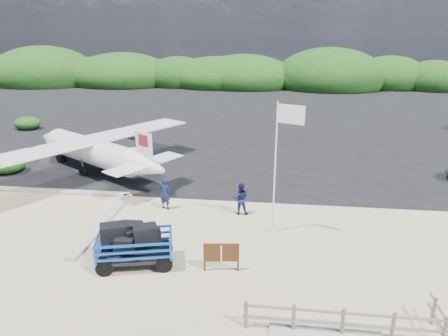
# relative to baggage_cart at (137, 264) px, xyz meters

# --- Properties ---
(ground) EXTENTS (160.00, 160.00, 0.00)m
(ground) POSITION_rel_baggage_cart_xyz_m (1.69, 1.87, 0.00)
(ground) COLOR beige
(asphalt_apron) EXTENTS (90.00, 50.00, 0.04)m
(asphalt_apron) POSITION_rel_baggage_cart_xyz_m (1.69, 31.87, 0.00)
(asphalt_apron) COLOR #B2B2B2
(asphalt_apron) RESTS_ON ground
(lagoon) EXTENTS (9.00, 7.00, 0.40)m
(lagoon) POSITION_rel_baggage_cart_xyz_m (-7.31, 3.37, 0.00)
(lagoon) COLOR #B2B2B2
(lagoon) RESTS_ON ground
(vegetation_band) EXTENTS (124.00, 8.00, 4.40)m
(vegetation_band) POSITION_rel_baggage_cart_xyz_m (1.69, 56.87, 0.00)
(vegetation_band) COLOR #B2B2B2
(vegetation_band) RESTS_ON ground
(fence) EXTENTS (6.40, 2.00, 1.10)m
(fence) POSITION_rel_baggage_cart_xyz_m (7.69, -3.13, 0.00)
(fence) COLOR #B2B2B2
(fence) RESTS_ON ground
(baggage_cart) EXTENTS (3.54, 2.53, 1.60)m
(baggage_cart) POSITION_rel_baggage_cart_xyz_m (0.00, 0.00, 0.00)
(baggage_cart) COLOR blue
(baggage_cart) RESTS_ON ground
(flagpole) EXTENTS (1.35, 0.97, 6.22)m
(flagpole) POSITION_rel_baggage_cart_xyz_m (5.50, 3.56, 0.00)
(flagpole) COLOR white
(flagpole) RESTS_ON ground
(signboard) EXTENTS (1.51, 0.32, 1.24)m
(signboard) POSITION_rel_baggage_cart_xyz_m (3.50, -0.02, 0.00)
(signboard) COLOR #502F16
(signboard) RESTS_ON ground
(crew_a) EXTENTS (0.74, 0.59, 1.78)m
(crew_a) POSITION_rel_baggage_cart_xyz_m (-0.22, 5.47, 0.89)
(crew_a) COLOR #131A49
(crew_a) RESTS_ON ground
(crew_b) EXTENTS (0.86, 0.68, 1.71)m
(crew_b) POSITION_rel_baggage_cart_xyz_m (3.82, 5.32, 0.86)
(crew_b) COLOR #131A49
(crew_b) RESTS_ON ground
(aircraft_large) EXTENTS (21.33, 21.33, 4.64)m
(aircraft_large) POSITION_rel_baggage_cart_xyz_m (12.49, 20.33, 0.00)
(aircraft_large) COLOR #B2B2B2
(aircraft_large) RESTS_ON ground
(aircraft_small) EXTENTS (11.48, 11.48, 2.92)m
(aircraft_small) POSITION_rel_baggage_cart_xyz_m (-5.89, 39.27, 0.00)
(aircraft_small) COLOR #B2B2B2
(aircraft_small) RESTS_ON ground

